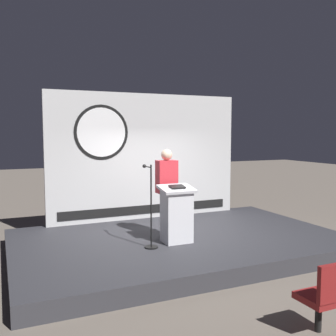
{
  "coord_description": "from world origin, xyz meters",
  "views": [
    {
      "loc": [
        -3.26,
        -6.76,
        2.36
      ],
      "look_at": [
        -0.23,
        0.05,
        1.68
      ],
      "focal_mm": 40.93,
      "sensor_mm": 36.0,
      "label": 1
    }
  ],
  "objects": [
    {
      "name": "ground_plane",
      "position": [
        0.0,
        0.0,
        0.0
      ],
      "size": [
        40.0,
        40.0,
        0.0
      ],
      "primitive_type": "plane",
      "color": "#6B6056"
    },
    {
      "name": "stage_platform",
      "position": [
        0.0,
        0.0,
        0.15
      ],
      "size": [
        6.4,
        4.0,
        0.3
      ],
      "primitive_type": "cube",
      "color": "#333338",
      "rests_on": "ground"
    },
    {
      "name": "banner_display",
      "position": [
        -0.04,
        1.85,
        1.8
      ],
      "size": [
        4.73,
        0.12,
        2.99
      ],
      "color": "silver",
      "rests_on": "stage_platform"
    },
    {
      "name": "podium",
      "position": [
        -0.23,
        -0.35,
        0.83
      ],
      "size": [
        0.64,
        0.5,
        1.09
      ],
      "color": "silver",
      "rests_on": "stage_platform"
    },
    {
      "name": "speaker_person",
      "position": [
        -0.22,
        0.13,
        1.19
      ],
      "size": [
        0.4,
        0.26,
        1.74
      ],
      "color": "black",
      "rests_on": "stage_platform"
    },
    {
      "name": "microphone_stand",
      "position": [
        -0.8,
        -0.45,
        0.82
      ],
      "size": [
        0.24,
        0.49,
        1.5
      ],
      "color": "black",
      "rests_on": "stage_platform"
    },
    {
      "name": "audience_chair_left",
      "position": [
        0.15,
        -3.58,
        0.49
      ],
      "size": [
        0.44,
        0.45,
        0.89
      ],
      "color": "black",
      "rests_on": "ground"
    }
  ]
}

